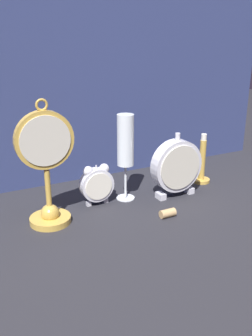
{
  "coord_description": "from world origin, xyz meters",
  "views": [
    {
      "loc": [
        -0.44,
        -0.78,
        0.46
      ],
      "look_at": [
        0.0,
        0.08,
        0.11
      ],
      "focal_mm": 40.0,
      "sensor_mm": 36.0,
      "label": 1
    }
  ],
  "objects": [
    {
      "name": "ground_plane",
      "position": [
        0.0,
        0.0,
        0.0
      ],
      "size": [
        4.0,
        4.0,
        0.0
      ],
      "primitive_type": "plane",
      "color": "#232328"
    },
    {
      "name": "champagne_flute",
      "position": [
        0.02,
        0.12,
        0.16
      ],
      "size": [
        0.05,
        0.05,
        0.25
      ],
      "color": "silver",
      "rests_on": "ground_plane"
    },
    {
      "name": "pocket_watch_on_stand",
      "position": [
        -0.22,
        0.07,
        0.14
      ],
      "size": [
        0.14,
        0.1,
        0.32
      ],
      "color": "gold",
      "rests_on": "ground_plane"
    },
    {
      "name": "mantel_clock_silver",
      "position": [
        0.16,
        0.07,
        0.09
      ],
      "size": [
        0.15,
        0.04,
        0.19
      ],
      "color": "silver",
      "rests_on": "ground_plane"
    },
    {
      "name": "alarm_clock_twin_bell",
      "position": [
        -0.07,
        0.12,
        0.06
      ],
      "size": [
        0.09,
        0.03,
        0.12
      ],
      "color": "silver",
      "rests_on": "ground_plane"
    },
    {
      "name": "wine_cork",
      "position": [
        0.06,
        -0.04,
        0.01
      ],
      "size": [
        0.04,
        0.02,
        0.02
      ],
      "primitive_type": "cylinder",
      "rotation": [
        0.0,
        1.57,
        0.0
      ],
      "color": "tan",
      "rests_on": "ground_plane"
    },
    {
      "name": "brass_candlestick",
      "position": [
        0.29,
        0.12,
        0.05
      ],
      "size": [
        0.06,
        0.06,
        0.16
      ],
      "color": "gold",
      "rests_on": "ground_plane"
    },
    {
      "name": "fabric_backdrop_drape",
      "position": [
        0.0,
        0.33,
        0.31
      ],
      "size": [
        1.33,
        0.01,
        0.61
      ],
      "primitive_type": "cube",
      "color": "navy",
      "rests_on": "ground_plane"
    }
  ]
}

